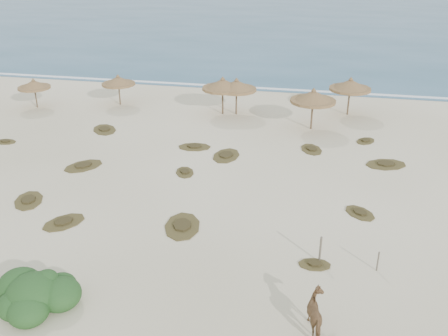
% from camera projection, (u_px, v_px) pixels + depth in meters
% --- Properties ---
extents(ground, '(160.00, 160.00, 0.00)m').
position_uv_depth(ground, '(205.00, 230.00, 24.58)').
color(ground, '#F7E6CB').
rests_on(ground, ground).
extents(ocean, '(200.00, 100.00, 0.01)m').
position_uv_depth(ocean, '(302.00, 17.00, 91.28)').
color(ocean, navy).
rests_on(ocean, ground).
extents(foam_line, '(70.00, 0.60, 0.01)m').
position_uv_depth(foam_line, '(269.00, 89.00, 47.70)').
color(foam_line, white).
rests_on(foam_line, ground).
extents(palapa_0, '(2.89, 2.89, 2.53)m').
position_uv_depth(palapa_0, '(34.00, 85.00, 41.65)').
color(palapa_0, brown).
rests_on(palapa_0, ground).
extents(palapa_1, '(3.11, 3.11, 2.66)m').
position_uv_depth(palapa_1, '(118.00, 81.00, 42.33)').
color(palapa_1, brown).
rests_on(palapa_1, ground).
extents(palapa_2, '(3.82, 3.82, 3.12)m').
position_uv_depth(palapa_2, '(223.00, 85.00, 39.91)').
color(palapa_2, brown).
rests_on(palapa_2, ground).
extents(palapa_3, '(3.85, 3.85, 3.04)m').
position_uv_depth(palapa_3, '(236.00, 86.00, 39.84)').
color(palapa_3, brown).
rests_on(palapa_3, ground).
extents(palapa_4, '(4.37, 4.37, 3.18)m').
position_uv_depth(palapa_4, '(313.00, 97.00, 36.67)').
color(palapa_4, brown).
rests_on(palapa_4, ground).
extents(palapa_5, '(4.41, 4.41, 3.13)m').
position_uv_depth(palapa_5, '(350.00, 85.00, 39.73)').
color(palapa_5, brown).
rests_on(palapa_5, ground).
extents(horse, '(1.21, 1.85, 1.44)m').
position_uv_depth(horse, '(318.00, 314.00, 18.02)').
color(horse, olive).
rests_on(horse, ground).
extents(fence_post_near, '(0.11, 0.11, 1.30)m').
position_uv_depth(fence_post_near, '(320.00, 249.00, 21.90)').
color(fence_post_near, '#6E6353').
rests_on(fence_post_near, ground).
extents(fence_post_far, '(0.09, 0.09, 0.95)m').
position_uv_depth(fence_post_far, '(378.00, 261.00, 21.40)').
color(fence_post_far, '#6E6353').
rests_on(fence_post_far, ground).
extents(bush, '(3.50, 3.08, 1.57)m').
position_uv_depth(bush, '(35.00, 294.00, 19.35)').
color(bush, '#2A5122').
rests_on(bush, ground).
extents(scrub_0, '(2.30, 2.72, 0.16)m').
position_uv_depth(scrub_0, '(29.00, 200.00, 27.27)').
color(scrub_0, brown).
rests_on(scrub_0, ground).
extents(scrub_1, '(2.82, 2.99, 0.16)m').
position_uv_depth(scrub_1, '(83.00, 166.00, 31.42)').
color(scrub_1, brown).
rests_on(scrub_1, ground).
extents(scrub_2, '(1.62, 1.95, 0.16)m').
position_uv_depth(scrub_2, '(185.00, 172.00, 30.57)').
color(scrub_2, brown).
rests_on(scrub_2, ground).
extents(scrub_3, '(1.96, 2.75, 0.16)m').
position_uv_depth(scrub_3, '(226.00, 155.00, 32.92)').
color(scrub_3, brown).
rests_on(scrub_3, ground).
extents(scrub_4, '(2.09, 2.16, 0.16)m').
position_uv_depth(scrub_4, '(360.00, 213.00, 26.03)').
color(scrub_4, brown).
rests_on(scrub_4, ground).
extents(scrub_5, '(3.05, 2.49, 0.16)m').
position_uv_depth(scrub_5, '(386.00, 164.00, 31.64)').
color(scrub_5, brown).
rests_on(scrub_5, ground).
extents(scrub_6, '(2.79, 3.00, 0.16)m').
position_uv_depth(scrub_6, '(104.00, 129.00, 37.40)').
color(scrub_6, brown).
rests_on(scrub_6, ground).
extents(scrub_7, '(1.97, 2.41, 0.16)m').
position_uv_depth(scrub_7, '(311.00, 149.00, 33.89)').
color(scrub_7, brown).
rests_on(scrub_7, ground).
extents(scrub_8, '(1.57, 1.05, 0.16)m').
position_uv_depth(scrub_8, '(6.00, 141.00, 35.18)').
color(scrub_8, brown).
rests_on(scrub_8, ground).
extents(scrub_9, '(2.26, 3.01, 0.16)m').
position_uv_depth(scrub_9, '(182.00, 226.00, 24.84)').
color(scrub_9, brown).
rests_on(scrub_9, ground).
extents(scrub_10, '(1.82, 1.98, 0.16)m').
position_uv_depth(scrub_10, '(366.00, 141.00, 35.29)').
color(scrub_10, brown).
rests_on(scrub_10, ground).
extents(scrub_11, '(2.46, 2.64, 0.16)m').
position_uv_depth(scrub_11, '(64.00, 222.00, 25.17)').
color(scrub_11, brown).
rests_on(scrub_11, ground).
extents(scrub_12, '(1.54, 1.09, 0.16)m').
position_uv_depth(scrub_12, '(315.00, 264.00, 21.92)').
color(scrub_12, brown).
rests_on(scrub_12, ground).
extents(scrub_13, '(2.44, 1.78, 0.16)m').
position_uv_depth(scrub_13, '(194.00, 147.00, 34.30)').
color(scrub_13, brown).
rests_on(scrub_13, ground).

